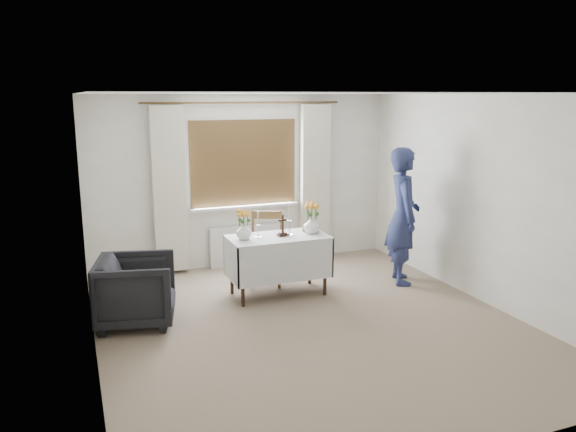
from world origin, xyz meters
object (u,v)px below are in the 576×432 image
object	(u,v)px
wooden_chair	(266,249)
person	(403,216)
armchair	(136,291)
wooden_cross	(283,225)
flower_vase_left	(244,231)
altar_table	(278,266)
flower_vase_right	(312,225)

from	to	relation	value
wooden_chair	person	xyz separation A→B (m)	(1.73, -0.59, 0.43)
armchair	wooden_cross	bearing A→B (deg)	-68.31
person	wooden_chair	bearing A→B (deg)	90.54
wooden_cross	flower_vase_left	bearing A→B (deg)	170.13
person	flower_vase_left	distance (m)	2.16
person	wooden_cross	distance (m)	1.67
altar_table	armchair	distance (m)	1.80
flower_vase_left	armchair	bearing A→B (deg)	-166.94
flower_vase_right	altar_table	bearing A→B (deg)	179.39
wooden_chair	wooden_cross	size ratio (longest dim) A/B	3.58
wooden_chair	wooden_cross	distance (m)	0.63
wooden_cross	flower_vase_right	size ratio (longest dim) A/B	1.24
altar_table	wooden_chair	xyz separation A→B (m)	(-0.00, 0.46, 0.10)
flower_vase_left	altar_table	bearing A→B (deg)	-2.06
wooden_cross	altar_table	bearing A→B (deg)	170.26
flower_vase_right	flower_vase_left	bearing A→B (deg)	178.68
armchair	flower_vase_right	bearing A→B (deg)	-69.96
wooden_chair	flower_vase_right	bearing A→B (deg)	-21.30
wooden_cross	flower_vase_left	distance (m)	0.50
flower_vase_left	flower_vase_right	xyz separation A→B (m)	(0.89, -0.02, 0.01)
armchair	person	bearing A→B (deg)	-74.66
person	altar_table	bearing A→B (deg)	105.17
flower_vase_left	wooden_cross	bearing A→B (deg)	-2.05
wooden_chair	armchair	size ratio (longest dim) A/B	1.16
wooden_cross	flower_vase_left	size ratio (longest dim) A/B	1.34
altar_table	person	size ratio (longest dim) A/B	0.68
wooden_cross	armchair	bearing A→B (deg)	-178.76
wooden_chair	flower_vase_right	xyz separation A→B (m)	(0.46, -0.47, 0.39)
person	flower_vase_right	distance (m)	1.28
wooden_chair	person	size ratio (longest dim) A/B	0.53
person	wooden_cross	world-z (taller)	person
wooden_cross	flower_vase_right	distance (m)	0.39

